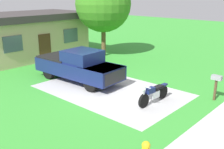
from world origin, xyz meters
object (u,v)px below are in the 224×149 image
object	(u,v)px
shade_tree	(103,4)
neighbor_house	(26,35)
motorcycle	(154,94)
pickup_truck	(77,65)
mailbox	(216,81)

from	to	relation	value
shade_tree	neighbor_house	xyz separation A→B (m)	(-4.41, 4.40, -2.38)
motorcycle	pickup_truck	size ratio (longest dim) A/B	0.39
motorcycle	neighbor_house	world-z (taller)	neighbor_house
neighbor_house	shade_tree	bearing A→B (deg)	-44.93
pickup_truck	neighbor_house	distance (m)	8.06
mailbox	motorcycle	bearing A→B (deg)	138.80
mailbox	neighbor_house	world-z (taller)	neighbor_house
mailbox	neighbor_house	bearing A→B (deg)	93.97
motorcycle	mailbox	bearing A→B (deg)	-41.20
pickup_truck	neighbor_house	world-z (taller)	neighbor_house
pickup_truck	mailbox	world-z (taller)	pickup_truck
pickup_truck	mailbox	size ratio (longest dim) A/B	4.54
mailbox	shade_tree	xyz separation A→B (m)	(3.36, 10.71, 3.19)
shade_tree	neighbor_house	bearing A→B (deg)	135.07
pickup_truck	shade_tree	xyz separation A→B (m)	(5.85, 3.49, 3.21)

